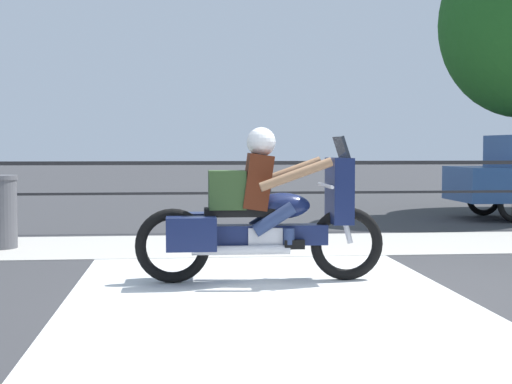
{
  "coord_description": "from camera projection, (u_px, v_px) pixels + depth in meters",
  "views": [
    {
      "loc": [
        -1.42,
        -7.2,
        1.35
      ],
      "look_at": [
        -0.61,
        1.11,
        0.86
      ],
      "focal_mm": 55.0,
      "sensor_mm": 36.0,
      "label": 1
    }
  ],
  "objects": [
    {
      "name": "ground_plane",
      "position": [
        331.0,
        290.0,
        7.37
      ],
      "size": [
        120.0,
        120.0,
        0.0
      ],
      "primitive_type": "plane",
      "color": "#38383A"
    },
    {
      "name": "crosswalk_band",
      "position": [
        264.0,
        295.0,
        7.11
      ],
      "size": [
        3.54,
        6.0,
        0.01
      ],
      "primitive_type": "cube",
      "color": "silver",
      "rests_on": "ground"
    },
    {
      "name": "fence_railing",
      "position": [
        270.0,
        176.0,
        12.37
      ],
      "size": [
        36.0,
        0.05,
        1.12
      ],
      "color": "#232326",
      "rests_on": "ground"
    },
    {
      "name": "sidewalk_band",
      "position": [
        284.0,
        244.0,
        10.75
      ],
      "size": [
        44.0,
        2.4,
        0.01
      ],
      "primitive_type": "cube",
      "color": "#B7B2A8",
      "rests_on": "ground"
    },
    {
      "name": "motorcycle",
      "position": [
        260.0,
        213.0,
        7.79
      ],
      "size": [
        2.49,
        0.76,
        1.54
      ],
      "rotation": [
        0.0,
        0.0,
        -0.0
      ],
      "color": "black",
      "rests_on": "ground"
    }
  ]
}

